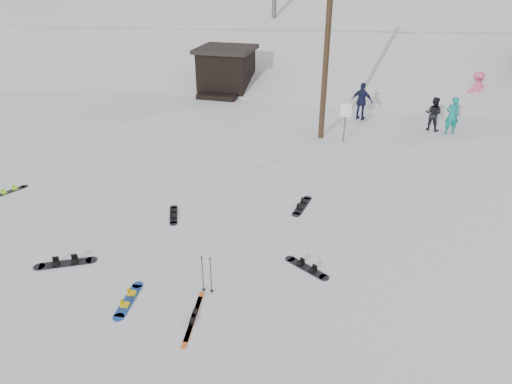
# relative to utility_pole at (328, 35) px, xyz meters

# --- Properties ---
(ground) EXTENTS (200.00, 200.00, 0.00)m
(ground) POSITION_rel_utility_pole_xyz_m (-2.00, -14.00, -4.68)
(ground) COLOR white
(ground) RESTS_ON ground
(ski_slope) EXTENTS (60.00, 85.24, 65.97)m
(ski_slope) POSITION_rel_utility_pole_xyz_m (-2.00, 41.00, -16.68)
(ski_slope) COLOR silver
(ski_slope) RESTS_ON ground
(ridge_left) EXTENTS (47.54, 95.03, 58.38)m
(ridge_left) POSITION_rel_utility_pole_xyz_m (-38.00, 34.00, -15.68)
(ridge_left) COLOR white
(ridge_left) RESTS_ON ground
(treeline_left) EXTENTS (20.00, 64.00, 10.00)m
(treeline_left) POSITION_rel_utility_pole_xyz_m (-36.00, 26.00, -4.68)
(treeline_left) COLOR black
(treeline_left) RESTS_ON ground
(treeline_crest) EXTENTS (50.00, 6.00, 10.00)m
(treeline_crest) POSITION_rel_utility_pole_xyz_m (-2.00, 72.00, -4.68)
(treeline_crest) COLOR black
(treeline_crest) RESTS_ON ski_slope
(utility_pole) EXTENTS (2.00, 0.26, 9.00)m
(utility_pole) POSITION_rel_utility_pole_xyz_m (0.00, 0.00, 0.00)
(utility_pole) COLOR #3A2819
(utility_pole) RESTS_ON ground
(trail_sign) EXTENTS (0.50, 0.09, 1.85)m
(trail_sign) POSITION_rel_utility_pole_xyz_m (1.10, -0.42, -3.41)
(trail_sign) COLOR #595B60
(trail_sign) RESTS_ON ground
(lift_hut) EXTENTS (3.40, 4.10, 2.75)m
(lift_hut) POSITION_rel_utility_pole_xyz_m (-7.00, 6.94, -3.32)
(lift_hut) COLOR black
(lift_hut) RESTS_ON ground
(hero_snowboard) EXTENTS (0.41, 1.49, 0.10)m
(hero_snowboard) POSITION_rel_utility_pole_xyz_m (-3.08, -12.93, -4.65)
(hero_snowboard) COLOR #173F96
(hero_snowboard) RESTS_ON ground
(hero_skis) EXTENTS (0.38, 1.90, 0.10)m
(hero_skis) POSITION_rel_utility_pole_xyz_m (-1.28, -13.11, -4.65)
(hero_skis) COLOR #D74D16
(hero_skis) RESTS_ON ground
(ski_poles) EXTENTS (0.30, 0.08, 1.08)m
(ski_poles) POSITION_rel_utility_pole_xyz_m (-1.29, -12.09, -4.13)
(ski_poles) COLOR black
(ski_poles) RESTS_ON ground
(board_scatter_a) EXTENTS (1.54, 0.97, 0.12)m
(board_scatter_a) POSITION_rel_utility_pole_xyz_m (-5.57, -11.99, -4.65)
(board_scatter_a) COLOR black
(board_scatter_a) RESTS_ON ground
(board_scatter_b) EXTENTS (0.69, 1.27, 0.10)m
(board_scatter_b) POSITION_rel_utility_pole_xyz_m (-3.75, -8.70, -4.66)
(board_scatter_b) COLOR black
(board_scatter_b) RESTS_ON ground
(board_scatter_c) EXTENTS (0.70, 1.26, 0.09)m
(board_scatter_c) POSITION_rel_utility_pole_xyz_m (-10.28, -8.65, -4.66)
(board_scatter_c) COLOR black
(board_scatter_c) RESTS_ON ground
(board_scatter_d) EXTENTS (1.32, 0.88, 0.10)m
(board_scatter_d) POSITION_rel_utility_pole_xyz_m (1.01, -10.46, -4.65)
(board_scatter_d) COLOR black
(board_scatter_d) RESTS_ON ground
(board_scatter_f) EXTENTS (0.48, 1.56, 0.11)m
(board_scatter_f) POSITION_rel_utility_pole_xyz_m (0.29, -6.99, -4.65)
(board_scatter_f) COLOR black
(board_scatter_f) RESTS_ON ground
(skier_teal) EXTENTS (0.75, 0.59, 1.81)m
(skier_teal) POSITION_rel_utility_pole_xyz_m (5.99, 2.16, -3.77)
(skier_teal) COLOR #0C7A71
(skier_teal) RESTS_ON ground
(skier_dark) EXTENTS (0.98, 0.88, 1.67)m
(skier_dark) POSITION_rel_utility_pole_xyz_m (5.16, 2.46, -3.85)
(skier_dark) COLOR black
(skier_dark) RESTS_ON ground
(skier_pink) EXTENTS (1.43, 1.29, 1.92)m
(skier_pink) POSITION_rel_utility_pole_xyz_m (7.89, 7.74, -3.72)
(skier_pink) COLOR #EA527D
(skier_pink) RESTS_ON ground
(skier_navy) EXTENTS (1.23, 0.78, 1.94)m
(skier_navy) POSITION_rel_utility_pole_xyz_m (1.66, 3.28, -3.71)
(skier_navy) COLOR #17183A
(skier_navy) RESTS_ON ground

